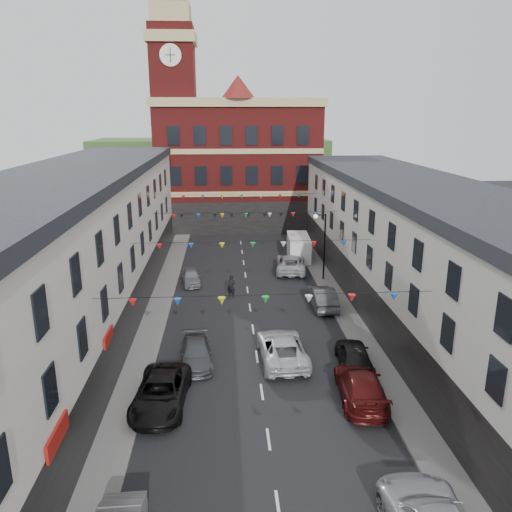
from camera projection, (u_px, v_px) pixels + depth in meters
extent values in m
plane|color=black|center=(257.00, 357.00, 30.20)|extent=(160.00, 160.00, 0.00)
cube|color=#605E5B|center=(147.00, 344.00, 31.67)|extent=(1.80, 64.00, 0.15)
cube|color=#605E5B|center=(360.00, 338.00, 32.52)|extent=(1.80, 64.00, 0.15)
cube|color=beige|center=(54.00, 277.00, 29.06)|extent=(8.00, 56.00, 10.00)
cube|color=black|center=(43.00, 185.00, 27.60)|extent=(8.40, 56.00, 0.70)
cube|color=black|center=(128.00, 329.00, 30.24)|extent=(0.12, 56.00, 3.20)
cube|color=#BBB9AF|center=(447.00, 277.00, 30.66)|extent=(8.00, 56.00, 9.00)
cube|color=black|center=(456.00, 199.00, 29.33)|extent=(8.40, 56.00, 0.70)
cube|color=black|center=(379.00, 322.00, 31.20)|extent=(0.12, 56.00, 3.20)
cube|color=maroon|center=(238.00, 168.00, 64.63)|extent=(20.00, 12.00, 15.00)
cube|color=tan|center=(237.00, 103.00, 62.44)|extent=(20.60, 12.60, 1.00)
cone|color=maroon|center=(238.00, 87.00, 57.18)|extent=(4.00, 4.00, 2.60)
cube|color=maroon|center=(176.00, 133.00, 60.06)|extent=(5.00, 5.00, 24.00)
cube|color=tan|center=(172.00, 39.00, 57.19)|extent=(5.60, 5.60, 1.20)
cube|color=tan|center=(171.00, 19.00, 56.62)|extent=(4.40, 4.40, 3.00)
cylinder|color=white|center=(170.00, 55.00, 55.29)|extent=(2.40, 0.12, 2.40)
cube|color=#2C4F25|center=(211.00, 168.00, 88.11)|extent=(40.00, 14.00, 10.00)
cylinder|color=black|center=(324.00, 248.00, 43.24)|extent=(0.14, 0.14, 6.00)
cylinder|color=black|center=(321.00, 215.00, 42.42)|extent=(0.90, 0.10, 0.10)
sphere|color=beige|center=(316.00, 216.00, 42.42)|extent=(0.36, 0.36, 0.36)
imported|color=black|center=(161.00, 393.00, 24.89)|extent=(2.84, 5.58, 1.51)
imported|color=#43454B|center=(196.00, 353.00, 29.20)|extent=(2.15, 4.57, 1.29)
imported|color=gray|center=(191.00, 277.00, 43.02)|extent=(2.04, 3.99, 1.30)
imported|color=#4F0F0F|center=(361.00, 386.00, 25.44)|extent=(2.68, 5.62, 1.58)
imported|color=black|center=(354.00, 355.00, 28.71)|extent=(2.27, 4.67, 1.54)
imported|color=#484A4F|center=(322.00, 297.00, 37.77)|extent=(1.70, 4.81, 1.58)
imported|color=#B4B5B9|center=(290.00, 263.00, 46.40)|extent=(3.22, 5.93, 1.58)
imported|color=silver|center=(282.00, 348.00, 29.58)|extent=(2.88, 5.83, 1.59)
cube|color=white|center=(298.00, 248.00, 50.34)|extent=(2.38, 5.45, 2.36)
imported|color=black|center=(231.00, 286.00, 39.74)|extent=(0.81, 0.70, 1.88)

